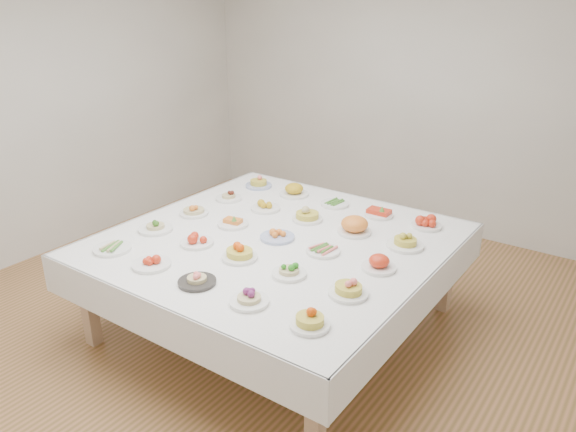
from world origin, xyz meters
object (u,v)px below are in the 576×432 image
Objects in this scene: display_table at (276,246)px; dish_24 at (427,221)px; dish_12 at (277,234)px; dish_0 at (112,247)px.

display_table is 1.18m from dish_24.
dish_12 is 1.17m from dish_24.
dish_24 is at bearing 45.32° from dish_0.
display_table is at bearing 176.98° from dish_12.
dish_24 reaches higher than display_table.
display_table is at bearing -134.49° from dish_24.
display_table is 10.31× the size of dish_24.
dish_12 is at bearing 44.80° from dish_0.
dish_24 is (1.65, 1.67, 0.02)m from dish_0.
dish_0 is (-0.83, -0.83, 0.09)m from display_table.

